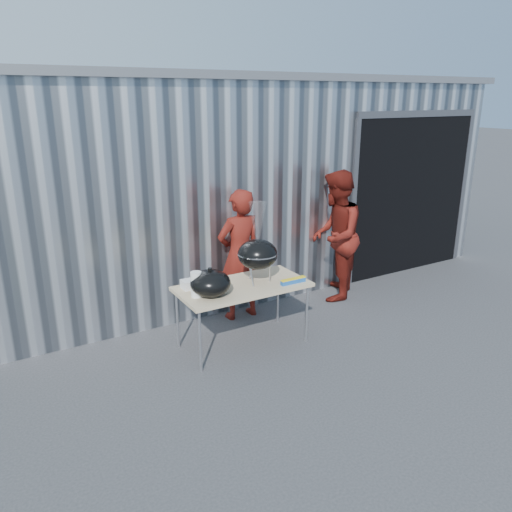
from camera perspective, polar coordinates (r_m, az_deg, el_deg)
ground at (r=5.63m, az=5.67°, el=-12.20°), size 80.00×80.00×0.00m
building at (r=9.41m, az=-6.22°, el=9.95°), size 8.20×6.20×3.10m
folding_table at (r=5.72m, az=-1.53°, el=-3.70°), size 1.50×0.75×0.75m
kettle_grill at (r=5.65m, az=0.18°, el=0.91°), size 0.47×0.47×0.94m
grill_lid at (r=5.38m, az=-5.22°, el=-3.11°), size 0.44×0.44×0.32m
paper_towels at (r=5.37m, az=-6.84°, el=-3.24°), size 0.12×0.12×0.28m
white_tub at (r=5.65m, az=-7.47°, el=-3.19°), size 0.20×0.15×0.10m
foil_box at (r=5.76m, az=4.27°, el=-2.84°), size 0.32×0.05×0.06m
person_cook at (r=6.43m, az=-1.87°, el=0.12°), size 0.64×0.43×1.71m
person_bystander at (r=7.15m, az=9.04°, el=2.30°), size 1.13×1.13×1.85m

